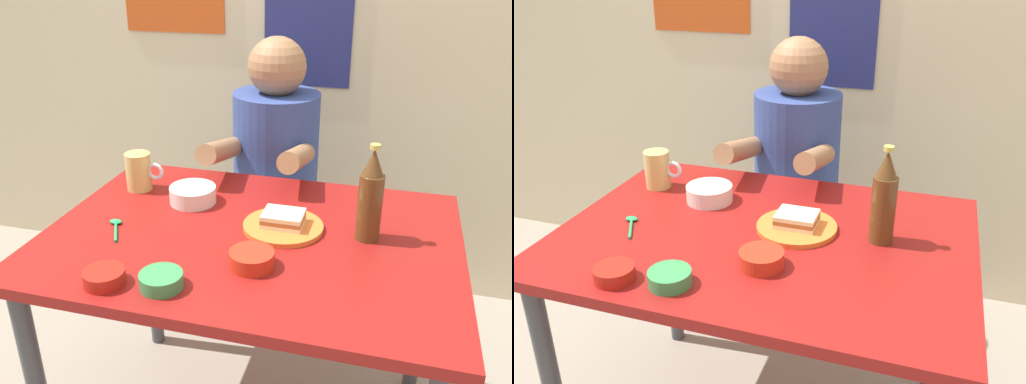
# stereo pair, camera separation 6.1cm
# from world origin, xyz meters

# --- Properties ---
(dining_table) EXTENTS (1.10, 0.80, 0.74)m
(dining_table) POSITION_xyz_m (0.00, 0.00, 0.65)
(dining_table) COLOR maroon
(dining_table) RESTS_ON ground
(stool) EXTENTS (0.34, 0.34, 0.45)m
(stool) POSITION_xyz_m (-0.08, 0.63, 0.35)
(stool) COLOR #4C4C51
(stool) RESTS_ON ground
(person_seated) EXTENTS (0.33, 0.56, 0.72)m
(person_seated) POSITION_xyz_m (-0.08, 0.62, 0.77)
(person_seated) COLOR #33478C
(person_seated) RESTS_ON stool
(plate_orange) EXTENTS (0.22, 0.22, 0.01)m
(plate_orange) POSITION_xyz_m (0.08, 0.05, 0.75)
(plate_orange) COLOR orange
(plate_orange) RESTS_ON dining_table
(sandwich) EXTENTS (0.11, 0.09, 0.04)m
(sandwich) POSITION_xyz_m (0.08, 0.05, 0.77)
(sandwich) COLOR beige
(sandwich) RESTS_ON plate_orange
(beer_mug) EXTENTS (0.13, 0.08, 0.12)m
(beer_mug) POSITION_xyz_m (-0.42, 0.19, 0.80)
(beer_mug) COLOR #D1BC66
(beer_mug) RESTS_ON dining_table
(beer_bottle) EXTENTS (0.06, 0.06, 0.26)m
(beer_bottle) POSITION_xyz_m (0.30, 0.06, 0.86)
(beer_bottle) COLOR #593819
(beer_bottle) RESTS_ON dining_table
(sambal_bowl_red) EXTENTS (0.10, 0.10, 0.03)m
(sambal_bowl_red) POSITION_xyz_m (-0.26, -0.32, 0.76)
(sambal_bowl_red) COLOR #B21E14
(sambal_bowl_red) RESTS_ON dining_table
(rice_bowl_white) EXTENTS (0.14, 0.14, 0.05)m
(rice_bowl_white) POSITION_xyz_m (-0.22, 0.14, 0.77)
(rice_bowl_white) COLOR silver
(rice_bowl_white) RESTS_ON dining_table
(sauce_bowl_chili) EXTENTS (0.11, 0.11, 0.04)m
(sauce_bowl_chili) POSITION_xyz_m (0.05, -0.16, 0.76)
(sauce_bowl_chili) COLOR red
(sauce_bowl_chili) RESTS_ON dining_table
(dip_bowl_green) EXTENTS (0.10, 0.10, 0.03)m
(dip_bowl_green) POSITION_xyz_m (-0.13, -0.30, 0.76)
(dip_bowl_green) COLOR #388C4C
(dip_bowl_green) RESTS_ON dining_table
(spoon) EXTENTS (0.07, 0.11, 0.01)m
(spoon) POSITION_xyz_m (-0.37, -0.07, 0.75)
(spoon) COLOR #26A559
(spoon) RESTS_ON dining_table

